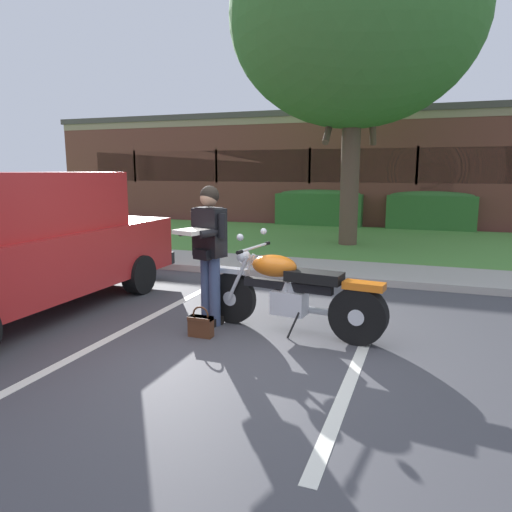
% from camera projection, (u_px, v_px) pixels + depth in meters
% --- Properties ---
extents(ground_plane, '(140.00, 140.00, 0.00)m').
position_uv_depth(ground_plane, '(228.00, 346.00, 5.16)').
color(ground_plane, '#424247').
extents(curb_strip, '(60.00, 0.20, 0.12)m').
position_uv_depth(curb_strip, '(303.00, 276.00, 8.29)').
color(curb_strip, '#ADA89E').
rests_on(curb_strip, ground).
extents(concrete_walk, '(60.00, 1.50, 0.08)m').
position_uv_depth(concrete_walk, '(314.00, 268.00, 9.08)').
color(concrete_walk, '#ADA89E').
rests_on(concrete_walk, ground).
extents(grass_lawn, '(60.00, 6.18, 0.06)m').
position_uv_depth(grass_lawn, '(346.00, 241.00, 12.64)').
color(grass_lawn, '#518E3D').
rests_on(grass_lawn, ground).
extents(stall_stripe_0, '(0.18, 4.40, 0.01)m').
position_uv_depth(stall_stripe_0, '(133.00, 326.00, 5.79)').
color(stall_stripe_0, silver).
rests_on(stall_stripe_0, ground).
extents(stall_stripe_1, '(0.18, 4.40, 0.01)m').
position_uv_depth(stall_stripe_1, '(360.00, 355.00, 4.88)').
color(stall_stripe_1, silver).
rests_on(stall_stripe_1, ground).
extents(motorcycle, '(2.24, 0.82, 1.18)m').
position_uv_depth(motorcycle, '(298.00, 294.00, 5.47)').
color(motorcycle, black).
rests_on(motorcycle, ground).
extents(rider_person, '(0.55, 0.65, 1.70)m').
position_uv_depth(rider_person, '(208.00, 244.00, 5.69)').
color(rider_person, black).
rests_on(rider_person, ground).
extents(handbag, '(0.28, 0.13, 0.36)m').
position_uv_depth(handbag, '(201.00, 324.00, 5.42)').
color(handbag, '#562D19').
rests_on(handbag, ground).
extents(parked_suv_adjacent, '(2.06, 4.86, 1.86)m').
position_uv_depth(parked_suv_adjacent, '(11.00, 243.00, 6.10)').
color(parked_suv_adjacent, '#AD2323').
rests_on(parked_suv_adjacent, ground).
extents(shade_tree, '(5.85, 5.85, 7.84)m').
position_uv_depth(shade_tree, '(355.00, 18.00, 10.92)').
color(shade_tree, brown).
rests_on(shade_tree, ground).
extents(hedge_left, '(2.89, 0.90, 1.24)m').
position_uv_depth(hedge_left, '(320.00, 207.00, 16.06)').
color(hedge_left, '#336B2D').
rests_on(hedge_left, ground).
extents(hedge_center_left, '(2.65, 0.90, 1.24)m').
position_uv_depth(hedge_center_left, '(431.00, 210.00, 14.89)').
color(hedge_center_left, '#336B2D').
rests_on(hedge_center_left, ground).
extents(brick_building, '(20.53, 10.20, 3.89)m').
position_uv_depth(brick_building, '(336.00, 169.00, 20.70)').
color(brick_building, brown).
rests_on(brick_building, ground).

